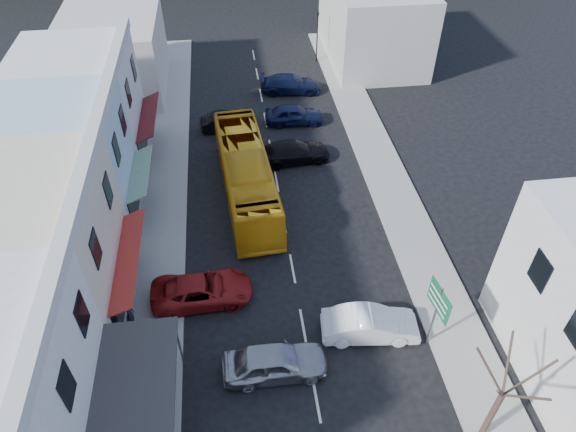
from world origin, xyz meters
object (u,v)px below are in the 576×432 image
(car_red, at_px, (202,291))
(direction_sign, at_px, (434,317))
(car_silver, at_px, (275,364))
(car_white, at_px, (370,326))
(street_tree, at_px, (502,395))
(traffic_signal, at_px, (317,36))
(bus, at_px, (246,176))
(pedestrian_left, at_px, (130,315))

(car_red, xyz_separation_m, direction_sign, (10.88, -4.15, 1.34))
(car_silver, height_order, car_white, same)
(car_red, relative_size, direction_sign, 1.13)
(street_tree, bearing_deg, direction_sign, 98.70)
(car_silver, relative_size, traffic_signal, 0.92)
(bus, bearing_deg, street_tree, -67.78)
(direction_sign, height_order, traffic_signal, traffic_signal)
(car_white, relative_size, direction_sign, 1.08)
(car_white, xyz_separation_m, car_red, (-8.17, 3.31, 0.00))
(car_white, relative_size, pedestrian_left, 2.59)
(car_silver, distance_m, traffic_signal, 33.25)
(bus, distance_m, car_silver, 13.23)
(direction_sign, distance_m, traffic_signal, 31.70)
(bus, distance_m, car_red, 8.94)
(direction_sign, xyz_separation_m, street_tree, (0.73, -4.80, 1.39))
(car_white, bearing_deg, direction_sign, -101.64)
(bus, height_order, street_tree, street_tree)
(car_silver, bearing_deg, traffic_signal, -13.19)
(car_silver, xyz_separation_m, car_white, (4.87, 1.49, 0.00))
(pedestrian_left, bearing_deg, car_silver, -119.64)
(direction_sign, height_order, street_tree, street_tree)
(street_tree, xyz_separation_m, traffic_signal, (-0.82, 36.50, -1.03))
(car_silver, relative_size, car_white, 1.00)
(car_silver, distance_m, direction_sign, 7.72)
(car_red, bearing_deg, car_silver, -147.71)
(traffic_signal, bearing_deg, bus, 46.05)
(street_tree, bearing_deg, car_silver, 153.43)
(pedestrian_left, bearing_deg, bus, -36.15)
(car_white, distance_m, car_red, 8.82)
(car_silver, relative_size, pedestrian_left, 2.59)
(car_red, xyz_separation_m, traffic_signal, (10.80, 27.55, 1.70))
(car_silver, xyz_separation_m, street_tree, (8.31, -4.16, 2.73))
(bus, bearing_deg, car_white, -70.26)
(street_tree, bearing_deg, pedestrian_left, 153.26)
(car_white, height_order, direction_sign, direction_sign)
(bus, height_order, car_red, bus)
(car_white, relative_size, street_tree, 0.64)
(car_red, bearing_deg, bus, -21.52)
(direction_sign, xyz_separation_m, traffic_signal, (-0.08, 31.70, 0.36))
(direction_sign, bearing_deg, car_red, 152.01)
(car_white, height_order, car_red, same)
(car_red, xyz_separation_m, street_tree, (11.62, -8.96, 2.73))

